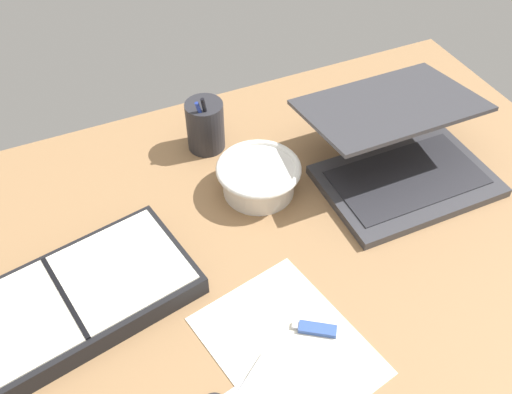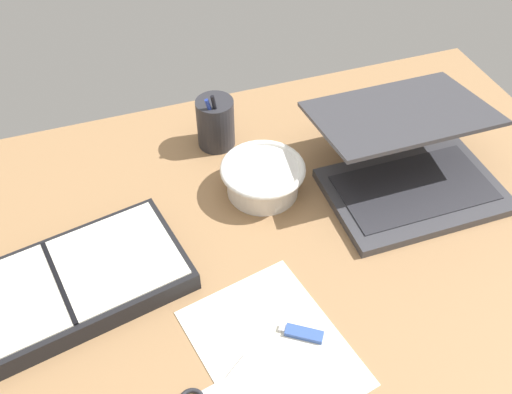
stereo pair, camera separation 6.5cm
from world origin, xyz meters
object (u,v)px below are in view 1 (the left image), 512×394
object	(u,v)px
laptop	(401,155)
bowl	(259,177)
planner	(67,304)
pen_cup	(204,126)

from	to	relation	value
laptop	bowl	xyz separation A→B (cm)	(-27.36, 7.12, -1.55)
bowl	planner	xyz separation A→B (cm)	(-39.39, -12.63, -1.59)
laptop	planner	distance (cm)	67.06
bowl	planner	size ratio (longest dim) A/B	0.37
bowl	pen_cup	size ratio (longest dim) A/B	1.18
laptop	bowl	bearing A→B (deg)	165.22
pen_cup	planner	world-z (taller)	pen_cup
planner	bowl	bearing A→B (deg)	6.48
pen_cup	laptop	bearing A→B (deg)	-36.43
pen_cup	planner	bearing A→B (deg)	-139.68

